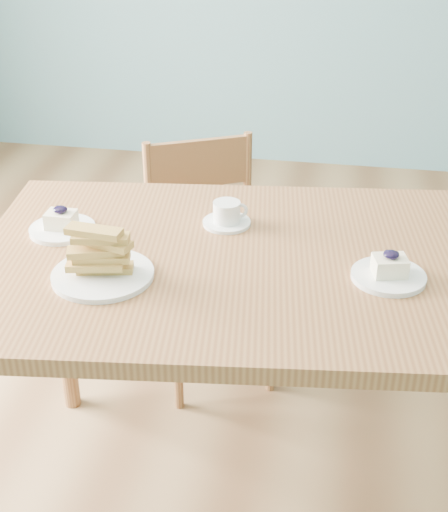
# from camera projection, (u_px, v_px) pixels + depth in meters

# --- Properties ---
(room) EXTENTS (5.01, 5.01, 2.71)m
(room) POSITION_uv_depth(u_px,v_px,m) (338.00, 19.00, 1.67)
(room) COLOR olive
(room) RESTS_ON ground
(dining_table) EXTENTS (1.63, 1.05, 0.82)m
(dining_table) POSITION_uv_depth(u_px,v_px,m) (281.00, 286.00, 1.79)
(dining_table) COLOR #936238
(dining_table) RESTS_ON ground
(dining_chair) EXTENTS (0.52, 0.51, 0.86)m
(dining_chair) POSITION_uv_depth(u_px,v_px,m) (209.00, 264.00, 2.49)
(dining_chair) COLOR #936238
(dining_chair) RESTS_ON ground
(cheesecake_plate_near) EXTENTS (0.17, 0.17, 0.07)m
(cheesecake_plate_near) POSITION_uv_depth(u_px,v_px,m) (389.00, 272.00, 1.65)
(cheesecake_plate_near) COLOR white
(cheesecake_plate_near) RESTS_ON dining_table
(cheesecake_plate_far) EXTENTS (0.17, 0.17, 0.07)m
(cheesecake_plate_far) POSITION_uv_depth(u_px,v_px,m) (62.00, 225.00, 1.86)
(cheesecake_plate_far) COLOR white
(cheesecake_plate_far) RESTS_ON dining_table
(coffee_cup) EXTENTS (0.13, 0.13, 0.06)m
(coffee_cup) POSITION_uv_depth(u_px,v_px,m) (227.00, 215.00, 1.90)
(coffee_cup) COLOR white
(coffee_cup) RESTS_ON dining_table
(biscotti_plate) EXTENTS (0.24, 0.24, 0.13)m
(biscotti_plate) POSITION_uv_depth(u_px,v_px,m) (102.00, 261.00, 1.65)
(biscotti_plate) COLOR white
(biscotti_plate) RESTS_ON dining_table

